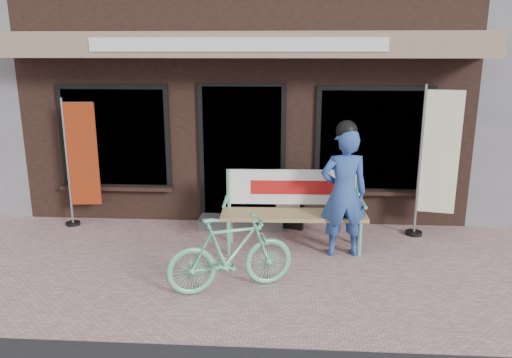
# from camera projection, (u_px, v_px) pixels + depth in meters

# --- Properties ---
(ground) EXTENTS (70.00, 70.00, 0.00)m
(ground) POSITION_uv_depth(u_px,v_px,m) (228.00, 276.00, 6.11)
(ground) COLOR tan
(ground) RESTS_ON ground
(storefront) EXTENTS (7.00, 6.77, 6.00)m
(storefront) POSITION_uv_depth(u_px,v_px,m) (255.00, 34.00, 10.15)
(storefront) COLOR black
(storefront) RESTS_ON ground
(bench) EXTENTS (1.99, 0.58, 1.07)m
(bench) POSITION_uv_depth(u_px,v_px,m) (293.00, 203.00, 6.89)
(bench) COLOR #65C69B
(bench) RESTS_ON ground
(person) EXTENTS (0.67, 0.49, 1.82)m
(person) POSITION_uv_depth(u_px,v_px,m) (344.00, 191.00, 6.53)
(person) COLOR #2A4A93
(person) RESTS_ON ground
(bicycle) EXTENTS (1.53, 0.92, 0.89)m
(bicycle) POSITION_uv_depth(u_px,v_px,m) (231.00, 254.00, 5.66)
(bicycle) COLOR #65C69B
(bicycle) RESTS_ON ground
(nobori_red) EXTENTS (0.59, 0.24, 2.00)m
(nobori_red) POSITION_uv_depth(u_px,v_px,m) (80.00, 161.00, 7.63)
(nobori_red) COLOR gray
(nobori_red) RESTS_ON ground
(nobori_cream) EXTENTS (0.66, 0.28, 2.22)m
(nobori_cream) POSITION_uv_depth(u_px,v_px,m) (436.00, 161.00, 7.12)
(nobori_cream) COLOR gray
(nobori_cream) RESTS_ON ground
(menu_stand) EXTENTS (0.45, 0.25, 0.91)m
(menu_stand) POSITION_uv_depth(u_px,v_px,m) (289.00, 199.00, 7.62)
(menu_stand) COLOR black
(menu_stand) RESTS_ON ground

